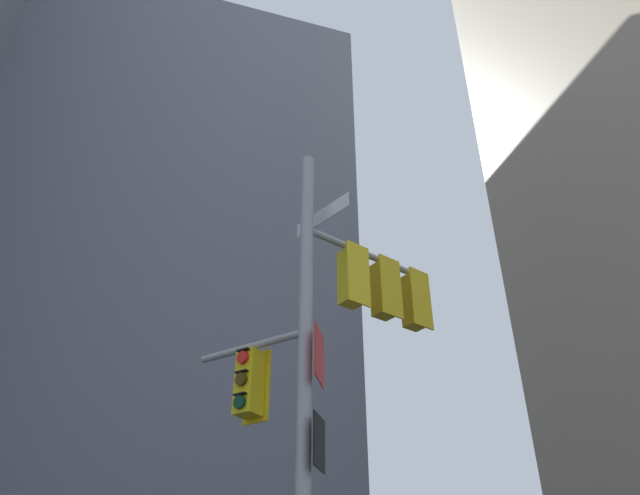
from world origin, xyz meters
The scene contains 2 objects.
building_mid_block centered at (-2.56, 22.55, 15.60)m, with size 17.81×17.81×31.21m, color slate.
signal_pole_assembly centered at (0.56, 0.35, 5.43)m, with size 3.94×2.06×8.86m.
Camera 1 is at (-2.27, -8.06, 1.72)m, focal length 33.88 mm.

